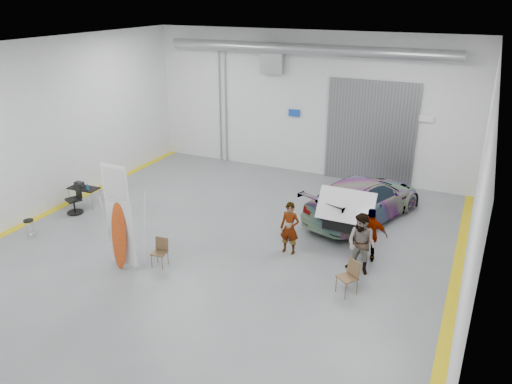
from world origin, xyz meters
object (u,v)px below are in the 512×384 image
at_px(office_chair, 75,200).
at_px(surfboard_display, 119,225).
at_px(person_c, 371,235).
at_px(shop_stool, 30,229).
at_px(person_b, 361,244).
at_px(folding_chair_far, 347,284).
at_px(folding_chair_near, 160,258).
at_px(work_table, 82,187).
at_px(person_a, 290,228).
at_px(sedan_car, 364,199).

bearing_deg(office_chair, surfboard_display, -6.30).
relative_size(person_c, shop_stool, 2.58).
height_order(person_b, folding_chair_far, person_b).
relative_size(folding_chair_near, work_table, 0.73).
relative_size(person_c, work_table, 1.44).
bearing_deg(person_a, person_c, 13.14).
relative_size(person_a, shop_stool, 2.55).
bearing_deg(person_b, work_table, -167.10).
distance_m(person_a, office_chair, 8.05).
height_order(person_a, person_b, person_b).
relative_size(person_b, folding_chair_near, 2.13).
relative_size(sedan_car, shop_stool, 7.95).
relative_size(person_c, folding_chair_far, 1.76).
bearing_deg(person_c, person_a, 2.69).
xyz_separation_m(shop_stool, office_chair, (-0.12, 2.15, 0.15)).
bearing_deg(folding_chair_far, office_chair, -149.70).
distance_m(surfboard_display, folding_chair_near, 1.50).
height_order(sedan_car, folding_chair_near, sedan_car).
height_order(surfboard_display, shop_stool, surfboard_display).
bearing_deg(person_c, shop_stool, 6.70).
distance_m(person_a, folding_chair_near, 3.91).
height_order(sedan_car, surfboard_display, surfboard_display).
relative_size(person_a, person_c, 0.99).
distance_m(person_b, work_table, 10.47).
height_order(sedan_car, person_b, person_b).
xyz_separation_m(person_a, person_c, (2.31, 0.54, 0.01)).
xyz_separation_m(surfboard_display, shop_stool, (-3.91, 0.22, -1.02)).
height_order(person_a, work_table, person_a).
relative_size(person_b, shop_stool, 2.80).
relative_size(person_a, work_table, 1.42).
bearing_deg(folding_chair_far, person_b, 123.82).
height_order(person_a, folding_chair_far, person_a).
bearing_deg(work_table, person_b, -2.22).
distance_m(folding_chair_far, office_chair, 10.26).
bearing_deg(work_table, sedan_car, 18.47).
height_order(person_a, surfboard_display, surfboard_display).
relative_size(person_b, office_chair, 1.68).
height_order(person_a, person_c, person_c).
height_order(person_c, office_chair, person_c).
bearing_deg(office_chair, person_a, 27.62).
bearing_deg(person_b, person_a, -171.09).
bearing_deg(surfboard_display, shop_stool, -179.28).
relative_size(folding_chair_near, folding_chair_far, 0.89).
distance_m(work_table, office_chair, 0.71).
bearing_deg(shop_stool, surfboard_display, -3.23).
distance_m(sedan_car, person_b, 3.72).
bearing_deg(office_chair, person_c, 29.85).
relative_size(person_b, person_c, 1.08).
xyz_separation_m(person_a, office_chair, (-8.03, -0.48, -0.35)).
xyz_separation_m(person_a, folding_chair_near, (-3.09, -2.34, -0.56)).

